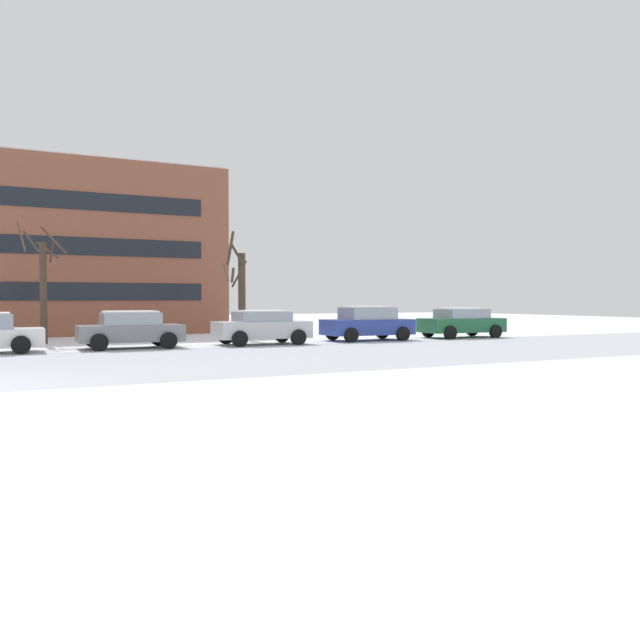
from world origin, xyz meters
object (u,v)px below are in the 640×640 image
parked_car_blue (367,323)px  parked_car_green (462,322)px  parked_car_silver (262,327)px  parked_car_gray (130,329)px

parked_car_blue → parked_car_green: size_ratio=0.98×
parked_car_silver → parked_car_gray: bearing=176.7°
parked_car_gray → parked_car_silver: (5.28, -0.30, 0.00)m
parked_car_gray → parked_car_blue: (10.56, -0.05, 0.05)m
parked_car_green → parked_car_blue: bearing=178.1°
parked_car_gray → parked_car_silver: bearing=-3.3°
parked_car_blue → parked_car_silver: bearing=-177.2°
parked_car_silver → parked_car_green: 10.56m
parked_car_gray → parked_car_green: (15.84, -0.23, 0.01)m
parked_car_gray → parked_car_blue: parked_car_blue is taller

